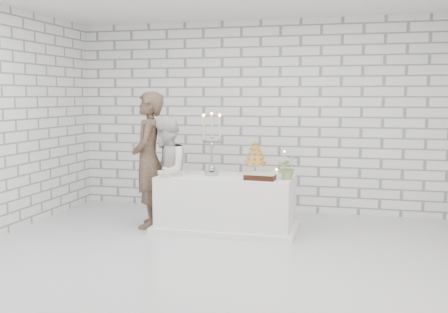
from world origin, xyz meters
TOP-DOWN VIEW (x-y plane):
  - ground at (0.00, 0.00)m, footprint 6.00×5.00m
  - wall_back at (0.00, 2.50)m, footprint 6.00×0.01m
  - wall_front at (0.00, -2.50)m, footprint 6.00×0.01m
  - cake_table at (-0.21, 1.10)m, footprint 1.80×0.80m
  - groom at (-1.31, 1.06)m, footprint 0.60×0.77m
  - bride at (-1.04, 1.01)m, footprint 0.73×0.86m
  - candelabra at (-0.41, 1.11)m, footprint 0.42×0.42m
  - croquembouche at (0.17, 1.24)m, footprint 0.36×0.36m
  - chocolate_cake at (0.30, 0.93)m, footprint 0.41×0.31m
  - pillar_candle at (0.49, 1.00)m, footprint 0.10×0.10m
  - extra_taper at (0.55, 1.32)m, footprint 0.07×0.07m
  - flowers at (0.64, 1.03)m, footprint 0.33×0.30m

SIDE VIEW (x-z plane):
  - ground at x=0.00m, z-range -0.01..0.01m
  - cake_table at x=-0.21m, z-range 0.00..0.75m
  - bride at x=-1.04m, z-range 0.00..1.55m
  - chocolate_cake at x=0.30m, z-range 0.75..0.83m
  - pillar_candle at x=0.49m, z-range 0.75..0.87m
  - flowers at x=0.64m, z-range 0.75..1.06m
  - extra_taper at x=0.55m, z-range 0.75..1.07m
  - groom at x=-1.31m, z-range 0.00..1.88m
  - croquembouche at x=0.17m, z-range 0.75..1.24m
  - candelabra at x=-0.41m, z-range 0.75..1.61m
  - wall_back at x=0.00m, z-range 0.00..3.00m
  - wall_front at x=0.00m, z-range 0.00..3.00m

